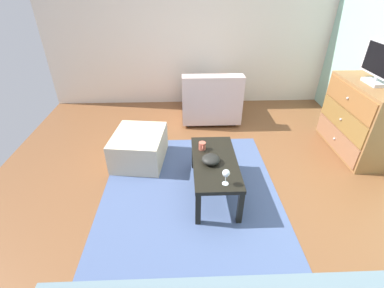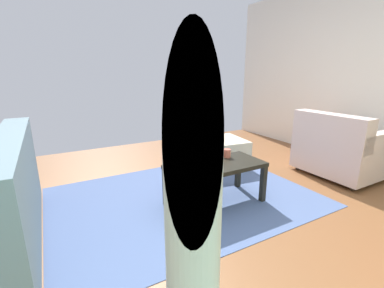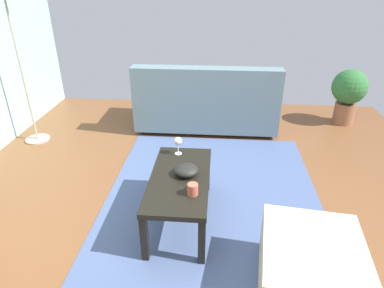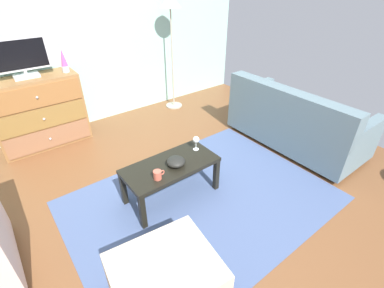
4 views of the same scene
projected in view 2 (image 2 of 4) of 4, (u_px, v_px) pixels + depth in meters
The scene contains 9 objects.
ground_plane at pixel (211, 203), 2.68m from camera, with size 5.56×5.08×0.05m, color brown.
wall_plain_left at pixel (372, 71), 3.52m from camera, with size 0.12×5.08×2.57m, color silver.
area_rug at pixel (185, 197), 2.75m from camera, with size 2.60×1.90×0.01m, color #455782.
coffee_table at pixel (216, 169), 2.53m from camera, with size 0.94×0.45×0.41m.
wine_glass at pixel (185, 160), 2.27m from camera, with size 0.07×0.07×0.16m.
mug at pixel (227, 153), 2.71m from camera, with size 0.11×0.08×0.08m.
bowl_decorative at pixel (210, 159), 2.53m from camera, with size 0.18×0.18×0.08m, color black.
armchair at pixel (340, 149), 3.27m from camera, with size 0.80×0.90×0.80m.
ottoman at pixel (218, 153), 3.61m from camera, with size 0.70×0.60×0.38m, color beige.
Camera 2 is at (1.35, 2.02, 1.26)m, focal length 24.57 mm.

